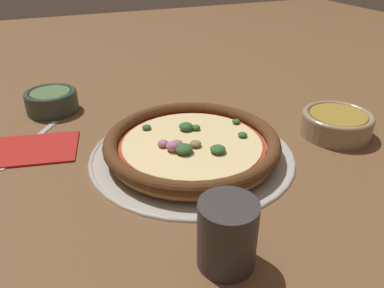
{
  "coord_description": "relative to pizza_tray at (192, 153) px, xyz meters",
  "views": [
    {
      "loc": [
        -0.23,
        -0.55,
        0.36
      ],
      "look_at": [
        0.0,
        0.0,
        0.02
      ],
      "focal_mm": 35.0,
      "sensor_mm": 36.0,
      "label": 1
    }
  ],
  "objects": [
    {
      "name": "ground_plane",
      "position": [
        0.0,
        0.0,
        -0.0
      ],
      "size": [
        3.0,
        3.0,
        0.0
      ],
      "primitive_type": "plane",
      "color": "brown"
    },
    {
      "name": "pizza_tray",
      "position": [
        0.0,
        0.0,
        0.0
      ],
      "size": [
        0.38,
        0.38,
        0.01
      ],
      "color": "#B7B2A8",
      "rests_on": "ground_plane"
    },
    {
      "name": "pizza",
      "position": [
        -0.0,
        -0.0,
        0.02
      ],
      "size": [
        0.32,
        0.32,
        0.03
      ],
      "color": "#BC7F42",
      "rests_on": "pizza_tray"
    },
    {
      "name": "bowl_near",
      "position": [
        0.3,
        -0.04,
        0.02
      ],
      "size": [
        0.14,
        0.14,
        0.05
      ],
      "color": "#9E8466",
      "rests_on": "ground_plane"
    },
    {
      "name": "bowl_far",
      "position": [
        -0.22,
        0.31,
        0.02
      ],
      "size": [
        0.12,
        0.12,
        0.05
      ],
      "color": "#334238",
      "rests_on": "ground_plane"
    },
    {
      "name": "drinking_cup",
      "position": [
        -0.06,
        -0.26,
        0.04
      ],
      "size": [
        0.07,
        0.07,
        0.09
      ],
      "color": "#383333",
      "rests_on": "ground_plane"
    },
    {
      "name": "napkin",
      "position": [
        -0.27,
        0.13,
        0.0
      ],
      "size": [
        0.18,
        0.15,
        0.01
      ],
      "rotation": [
        0.0,
        0.0,
        -0.21
      ],
      "color": "#B2231E",
      "rests_on": "ground_plane"
    },
    {
      "name": "fork",
      "position": [
        -0.28,
        0.15,
        -0.0
      ],
      "size": [
        0.12,
        0.17,
        0.0
      ],
      "rotation": [
        0.0,
        0.0,
        10.4
      ],
      "color": "#B7B7BC",
      "rests_on": "ground_plane"
    }
  ]
}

